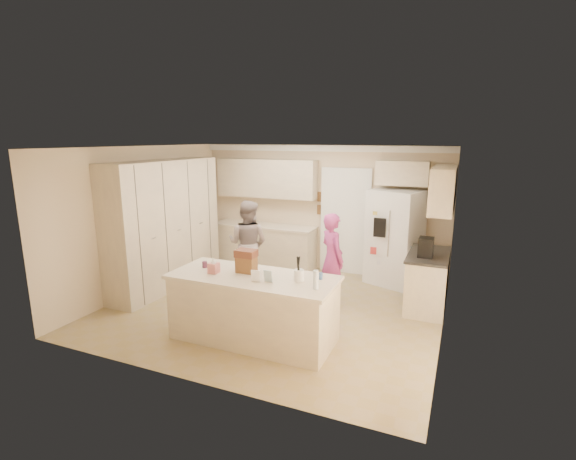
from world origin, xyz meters
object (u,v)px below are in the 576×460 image
at_px(dollhouse_body, 246,265).
at_px(utensil_crock, 299,275).
at_px(teen_girl, 332,258).
at_px(refrigerator, 395,238).
at_px(coffee_maker, 426,247).
at_px(island_base, 253,309).
at_px(tissue_box, 214,268).
at_px(teen_boy, 248,244).

bearing_deg(dollhouse_body, utensil_crock, -3.58).
bearing_deg(teen_girl, utensil_crock, 136.04).
distance_m(refrigerator, teen_girl, 1.58).
distance_m(dollhouse_body, teen_girl, 1.80).
height_order(utensil_crock, dollhouse_body, dollhouse_body).
bearing_deg(refrigerator, teen_girl, -100.38).
relative_size(coffee_maker, island_base, 0.14).
bearing_deg(utensil_crock, tissue_box, -172.87).
xyz_separation_m(island_base, dollhouse_body, (-0.15, 0.10, 0.60)).
height_order(refrigerator, utensil_crock, refrigerator).
relative_size(island_base, dollhouse_body, 8.46).
xyz_separation_m(utensil_crock, teen_girl, (-0.06, 1.66, -0.23)).
bearing_deg(teen_girl, tissue_box, 101.84).
bearing_deg(coffee_maker, tissue_box, -142.43).
xyz_separation_m(refrigerator, tissue_box, (-1.94, -3.16, 0.10)).
height_order(island_base, teen_boy, teen_boy).
distance_m(tissue_box, teen_boy, 2.08).
bearing_deg(island_base, teen_girl, 71.03).
bearing_deg(tissue_box, island_base, 10.30).
bearing_deg(teen_boy, tissue_box, 102.46).
bearing_deg(refrigerator, teen_boy, -134.54).
relative_size(refrigerator, utensil_crock, 12.00).
relative_size(coffee_maker, teen_boy, 0.18).
xyz_separation_m(coffee_maker, dollhouse_body, (-2.20, -1.80, -0.03)).
relative_size(utensil_crock, teen_girl, 0.10).
height_order(refrigerator, island_base, refrigerator).
bearing_deg(coffee_maker, utensil_crock, -127.12).
height_order(dollhouse_body, teen_girl, teen_girl).
height_order(island_base, tissue_box, tissue_box).
bearing_deg(teen_girl, refrigerator, -76.88).
relative_size(dollhouse_body, teen_boy, 0.16).
relative_size(refrigerator, island_base, 0.82).
xyz_separation_m(island_base, utensil_crock, (0.65, 0.05, 0.56)).
distance_m(refrigerator, coffee_maker, 1.35).
bearing_deg(utensil_crock, coffee_maker, 52.88).
relative_size(tissue_box, dollhouse_body, 0.54).
distance_m(coffee_maker, utensil_crock, 2.32).
xyz_separation_m(refrigerator, dollhouse_body, (-1.54, -2.96, 0.14)).
xyz_separation_m(dollhouse_body, teen_boy, (-0.96, 1.80, -0.22)).
height_order(coffee_maker, dollhouse_body, coffee_maker).
relative_size(dollhouse_body, teen_girl, 0.17).
xyz_separation_m(utensil_crock, teen_boy, (-1.76, 1.85, -0.19)).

